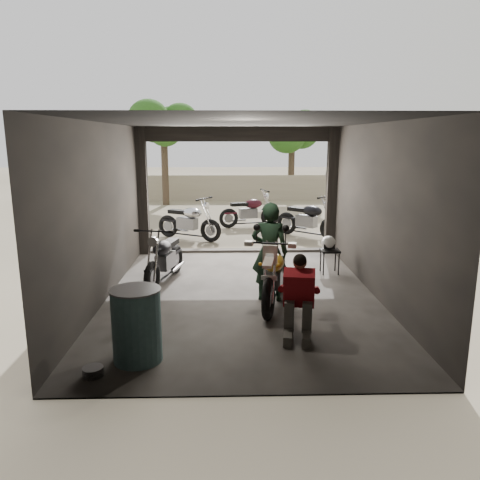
{
  "coord_description": "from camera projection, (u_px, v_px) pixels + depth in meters",
  "views": [
    {
      "loc": [
        -0.26,
        -8.38,
        2.93
      ],
      "look_at": [
        -0.02,
        0.6,
        0.96
      ],
      "focal_mm": 35.0,
      "sensor_mm": 36.0,
      "label": 1
    }
  ],
  "objects": [
    {
      "name": "outside_bike_c",
      "position": [
        308.0,
        216.0,
        13.92
      ],
      "size": [
        1.96,
        1.86,
        1.3
      ],
      "primitive_type": null,
      "rotation": [
        0.0,
        0.0,
        0.85
      ],
      "color": "black",
      "rests_on": "ground"
    },
    {
      "name": "mechanic",
      "position": [
        299.0,
        300.0,
        6.86
      ],
      "size": [
        0.75,
        0.93,
        1.21
      ],
      "primitive_type": null,
      "rotation": [
        0.0,
        0.0,
        -0.18
      ],
      "color": "maroon",
      "rests_on": "ground"
    },
    {
      "name": "tree_left",
      "position": [
        163.0,
        113.0,
        20.09
      ],
      "size": [
        2.2,
        2.2,
        5.6
      ],
      "color": "#382B1E",
      "rests_on": "ground"
    },
    {
      "name": "ground",
      "position": [
        242.0,
        296.0,
        8.82
      ],
      "size": [
        80.0,
        80.0,
        0.0
      ],
      "primitive_type": "plane",
      "color": "#7A6D56",
      "rests_on": "ground"
    },
    {
      "name": "oil_drum",
      "position": [
        137.0,
        326.0,
        6.16
      ],
      "size": [
        0.85,
        0.85,
        1.0
      ],
      "primitive_type": "cylinder",
      "rotation": [
        0.0,
        0.0,
        0.41
      ],
      "color": "#3C6264",
      "rests_on": "ground"
    },
    {
      "name": "outside_bike_a",
      "position": [
        189.0,
        218.0,
        13.63
      ],
      "size": [
        2.01,
        1.59,
        1.27
      ],
      "primitive_type": null,
      "rotation": [
        0.0,
        0.0,
        1.06
      ],
      "color": "black",
      "rests_on": "ground"
    },
    {
      "name": "garage",
      "position": [
        241.0,
        225.0,
        9.08
      ],
      "size": [
        7.0,
        7.13,
        3.2
      ],
      "color": "#2D2B28",
      "rests_on": "ground"
    },
    {
      "name": "sign_post",
      "position": [
        340.0,
        190.0,
        12.09
      ],
      "size": [
        0.8,
        0.08,
        2.39
      ],
      "rotation": [
        0.0,
        0.0,
        0.14
      ],
      "color": "black",
      "rests_on": "ground"
    },
    {
      "name": "stool",
      "position": [
        330.0,
        253.0,
        10.19
      ],
      "size": [
        0.4,
        0.4,
        0.55
      ],
      "rotation": [
        0.0,
        0.0,
        0.22
      ],
      "color": "black",
      "rests_on": "ground"
    },
    {
      "name": "outside_bike_b",
      "position": [
        250.0,
        209.0,
        15.58
      ],
      "size": [
        1.96,
        1.2,
        1.24
      ],
      "primitive_type": null,
      "rotation": [
        0.0,
        0.0,
        1.83
      ],
      "color": "#3A0D17",
      "rests_on": "ground"
    },
    {
      "name": "tree_right",
      "position": [
        292.0,
        124.0,
        21.81
      ],
      "size": [
        2.2,
        2.2,
        5.0
      ],
      "color": "#382B1E",
      "rests_on": "ground"
    },
    {
      "name": "main_bike",
      "position": [
        275.0,
        270.0,
        8.26
      ],
      "size": [
        1.23,
        2.07,
        1.29
      ],
      "primitive_type": null,
      "rotation": [
        0.0,
        0.0,
        -0.24
      ],
      "color": "beige",
      "rests_on": "ground"
    },
    {
      "name": "helmet",
      "position": [
        328.0,
        242.0,
        10.2
      ],
      "size": [
        0.38,
        0.39,
        0.3
      ],
      "primitive_type": "ellipsoid",
      "rotation": [
        0.0,
        0.0,
        0.25
      ],
      "color": "beige",
      "rests_on": "stool"
    },
    {
      "name": "boundary_wall",
      "position": [
        233.0,
        188.0,
        22.36
      ],
      "size": [
        18.0,
        0.3,
        1.2
      ],
      "primitive_type": "cube",
      "color": "gray",
      "rests_on": "ground"
    },
    {
      "name": "left_bike",
      "position": [
        164.0,
        254.0,
        9.53
      ],
      "size": [
        1.11,
        1.91,
        1.21
      ],
      "primitive_type": null,
      "rotation": [
        0.0,
        0.0,
        -0.22
      ],
      "color": "black",
      "rests_on": "ground"
    },
    {
      "name": "rider",
      "position": [
        270.0,
        252.0,
        8.43
      ],
      "size": [
        0.74,
        0.56,
        1.82
      ],
      "primitive_type": "imported",
      "rotation": [
        0.0,
        0.0,
        2.94
      ],
      "color": "black",
      "rests_on": "ground"
    }
  ]
}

